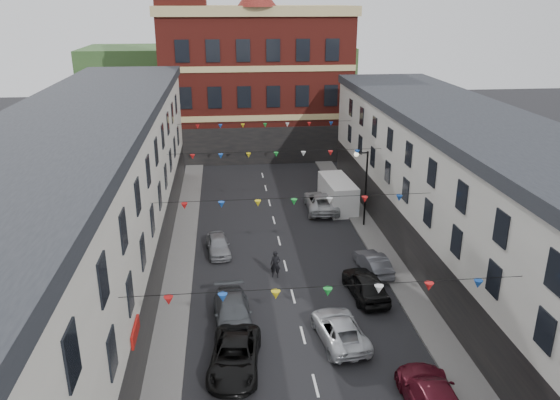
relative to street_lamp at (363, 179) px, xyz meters
name	(u,v)px	position (x,y,z in m)	size (l,w,h in m)	color
ground	(303,335)	(-6.55, -14.00, -3.90)	(160.00, 160.00, 0.00)	black
pavement_left	(172,321)	(-13.45, -12.00, -3.83)	(1.80, 64.00, 0.15)	#605E5B
pavement_right	(418,307)	(0.35, -12.00, -3.83)	(1.80, 64.00, 0.15)	#605E5B
terrace_left	(61,244)	(-18.33, -13.00, 1.44)	(8.40, 56.00, 10.70)	beige
terrace_right	(521,233)	(5.23, -13.00, 0.95)	(8.40, 56.00, 9.70)	beige
civic_building	(255,80)	(-6.55, 23.95, 4.23)	(20.60, 13.30, 18.50)	maroon
clock_tower	(182,17)	(-14.05, 21.00, 11.03)	(5.60, 5.60, 30.00)	maroon
distant_hill	(220,80)	(-10.55, 48.00, 1.10)	(40.00, 14.00, 10.00)	#2F5226
street_lamp	(363,179)	(0.00, 0.00, 0.00)	(1.10, 0.36, 6.00)	black
car_left_c	(235,356)	(-10.15, -16.39, -3.22)	(2.28, 4.95, 1.38)	black
car_left_d	(233,313)	(-10.15, -12.60, -3.20)	(1.99, 4.89, 1.42)	#484C51
car_left_e	(218,245)	(-10.94, -3.60, -3.27)	(1.50, 3.74, 1.27)	gray
car_right_c	(433,399)	(-1.97, -20.29, -3.13)	(2.17, 5.34, 1.55)	maroon
car_right_d	(366,284)	(-2.31, -10.39, -3.13)	(1.82, 4.54, 1.55)	black
car_right_e	(373,263)	(-1.05, -7.46, -3.26)	(1.36, 3.90, 1.28)	#575960
car_right_f	(321,202)	(-2.43, 3.83, -3.15)	(2.50, 5.42, 1.51)	#B1B3B6
moving_car	(340,329)	(-4.75, -14.62, -3.26)	(2.14, 4.64, 1.29)	silver
white_van	(338,194)	(-0.95, 4.32, -2.68)	(2.12, 5.52, 2.44)	white
pedestrian	(275,264)	(-7.35, -7.47, -3.02)	(0.64, 0.42, 1.77)	black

